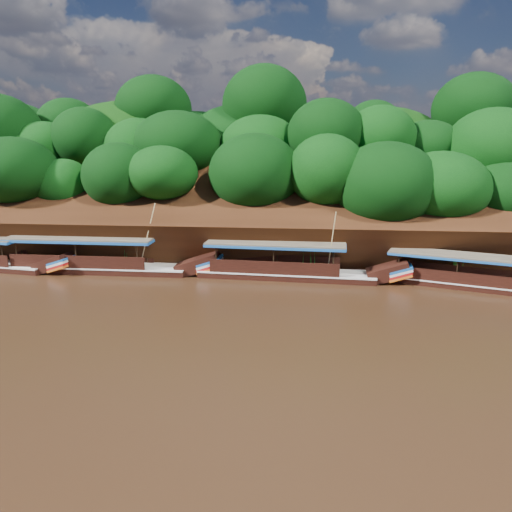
{
  "coord_description": "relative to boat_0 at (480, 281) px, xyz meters",
  "views": [
    {
      "loc": [
        0.9,
        -27.9,
        10.01
      ],
      "look_at": [
        -2.6,
        7.0,
        1.85
      ],
      "focal_mm": 35.0,
      "sensor_mm": 36.0,
      "label": 1
    }
  ],
  "objects": [
    {
      "name": "ground",
      "position": [
        -12.97,
        -6.54,
        -0.52
      ],
      "size": [
        160.0,
        160.0,
        0.0
      ],
      "primitive_type": "plane",
      "color": "black",
      "rests_on": "ground"
    },
    {
      "name": "reeds",
      "position": [
        -16.1,
        3.08,
        0.39
      ],
      "size": [
        48.23,
        2.43,
        2.01
      ],
      "color": "#1C6018",
      "rests_on": "ground"
    },
    {
      "name": "riverbank",
      "position": [
        -12.98,
        16.19,
        1.37
      ],
      "size": [
        120.0,
        30.06,
        19.4
      ],
      "color": "black",
      "rests_on": "ground"
    },
    {
      "name": "boat_1",
      "position": [
        -12.61,
        1.44,
        0.09
      ],
      "size": [
        15.62,
        3.43,
        5.67
      ],
      "rotation": [
        0.0,
        0.0,
        -0.07
      ],
      "color": "black",
      "rests_on": "ground"
    },
    {
      "name": "boat_0",
      "position": [
        0.0,
        0.0,
        0.0
      ],
      "size": [
        13.98,
        6.36,
        6.23
      ],
      "rotation": [
        0.0,
        0.0,
        -0.33
      ],
      "color": "black",
      "rests_on": "ground"
    },
    {
      "name": "boat_2",
      "position": [
        -27.48,
        1.83,
        0.1
      ],
      "size": [
        17.4,
        2.89,
        5.92
      ],
      "rotation": [
        0.0,
        0.0,
        -0.01
      ],
      "color": "black",
      "rests_on": "ground"
    }
  ]
}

